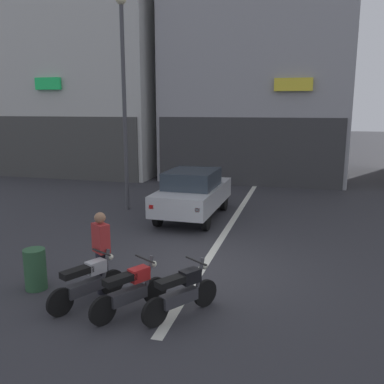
# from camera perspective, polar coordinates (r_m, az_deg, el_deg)

# --- Properties ---
(ground_plane) EXTENTS (120.00, 120.00, 0.00)m
(ground_plane) POSITION_cam_1_polar(r_m,az_deg,el_deg) (9.68, 1.22, -10.71)
(ground_plane) COLOR #333338
(lane_centre_line) EXTENTS (0.20, 18.00, 0.01)m
(lane_centre_line) POSITION_cam_1_polar(r_m,az_deg,el_deg) (15.30, 6.60, -2.36)
(lane_centre_line) COLOR silver
(lane_centre_line) RESTS_ON ground
(building_corner_left) EXTENTS (10.39, 9.21, 14.68)m
(building_corner_left) POSITION_cam_1_polar(r_m,az_deg,el_deg) (26.85, -14.34, 19.07)
(building_corner_left) COLOR silver
(building_corner_left) RESTS_ON ground
(building_mid_block) EXTENTS (8.99, 8.04, 12.08)m
(building_mid_block) POSITION_cam_1_polar(r_m,az_deg,el_deg) (23.59, 9.21, 17.18)
(building_mid_block) COLOR #9E9EA3
(building_mid_block) RESTS_ON ground
(car_silver_crossing_near) EXTENTS (1.85, 4.14, 1.64)m
(car_silver_crossing_near) POSITION_cam_1_polar(r_m,az_deg,el_deg) (13.85, 0.15, -0.02)
(car_silver_crossing_near) COLOR black
(car_silver_crossing_near) RESTS_ON ground
(street_lamp) EXTENTS (0.36, 0.36, 7.36)m
(street_lamp) POSITION_cam_1_polar(r_m,az_deg,el_deg) (14.96, -9.36, 14.36)
(street_lamp) COLOR #47474C
(street_lamp) RESTS_ON ground
(motorcycle_silver_row_leftmost) EXTENTS (0.82, 1.52, 0.98)m
(motorcycle_silver_row_leftmost) POSITION_cam_1_polar(r_m,az_deg,el_deg) (8.20, -14.10, -11.86)
(motorcycle_silver_row_leftmost) COLOR black
(motorcycle_silver_row_leftmost) RESTS_ON ground
(motorcycle_red_row_left_mid) EXTENTS (0.92, 1.47, 0.98)m
(motorcycle_red_row_left_mid) POSITION_cam_1_polar(r_m,az_deg,el_deg) (7.73, -8.41, -13.12)
(motorcycle_red_row_left_mid) COLOR black
(motorcycle_red_row_left_mid) RESTS_ON ground
(motorcycle_black_row_centre) EXTENTS (1.01, 1.41, 0.98)m
(motorcycle_black_row_centre) POSITION_cam_1_polar(r_m,az_deg,el_deg) (7.57, -1.39, -13.52)
(motorcycle_black_row_centre) COLOR black
(motorcycle_black_row_centre) RESTS_ON ground
(person_by_motorcycles) EXTENTS (0.42, 0.38, 1.67)m
(person_by_motorcycles) POSITION_cam_1_polar(r_m,az_deg,el_deg) (8.48, -12.31, -8.08)
(person_by_motorcycles) COLOR #23232D
(person_by_motorcycles) RESTS_ON ground
(trash_bin) EXTENTS (0.44, 0.44, 0.85)m
(trash_bin) POSITION_cam_1_polar(r_m,az_deg,el_deg) (9.19, -20.71, -9.88)
(trash_bin) COLOR #2D5938
(trash_bin) RESTS_ON ground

